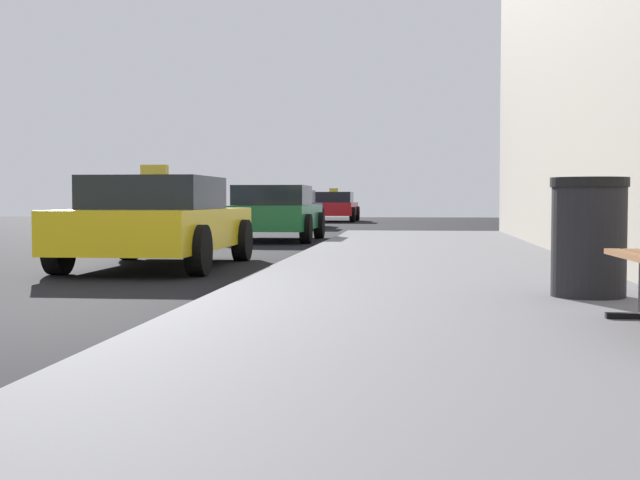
# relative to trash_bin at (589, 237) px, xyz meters

# --- Properties ---
(sidewalk) EXTENTS (4.00, 32.00, 0.15)m
(sidewalk) POSITION_rel_trash_bin_xyz_m (-1.18, -0.86, -0.57)
(sidewalk) COLOR slate
(sidewalk) RESTS_ON ground_plane
(trash_bin) EXTENTS (0.63, 0.63, 0.98)m
(trash_bin) POSITION_rel_trash_bin_xyz_m (0.00, 0.00, 0.00)
(trash_bin) COLOR black
(trash_bin) RESTS_ON sidewalk
(car_yellow) EXTENTS (2.03, 4.26, 1.43)m
(car_yellow) POSITION_rel_trash_bin_xyz_m (-5.02, 4.51, 0.00)
(car_yellow) COLOR yellow
(car_yellow) RESTS_ON ground_plane
(car_green) EXTENTS (2.04, 4.00, 1.27)m
(car_green) POSITION_rel_trash_bin_xyz_m (-4.69, 12.49, -0.00)
(car_green) COLOR #196638
(car_green) RESTS_ON ground_plane
(car_blue) EXTENTS (2.04, 4.37, 1.27)m
(car_blue) POSITION_rel_trash_bin_xyz_m (-5.72, 22.00, 0.00)
(car_blue) COLOR #233899
(car_blue) RESTS_ON ground_plane
(car_red) EXTENTS (2.01, 4.24, 1.43)m
(car_red) POSITION_rel_trash_bin_xyz_m (-4.97, 30.15, 0.00)
(car_red) COLOR red
(car_red) RESTS_ON ground_plane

